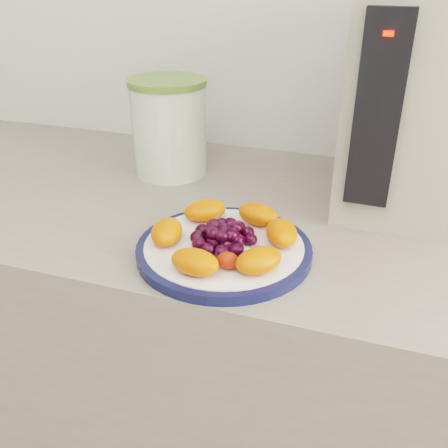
% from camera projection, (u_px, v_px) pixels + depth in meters
% --- Properties ---
extents(counter, '(3.50, 0.60, 0.90)m').
position_uv_depth(counter, '(292.00, 403.00, 1.06)').
color(counter, gray).
rests_on(counter, floor).
extents(cabinet_face, '(3.48, 0.58, 0.84)m').
position_uv_depth(cabinet_face, '(291.00, 413.00, 1.07)').
color(cabinet_face, '#9F6F52').
rests_on(cabinet_face, floor).
extents(plate_rim, '(0.26, 0.26, 0.01)m').
position_uv_depth(plate_rim, '(224.00, 250.00, 0.73)').
color(plate_rim, '#0F153C').
rests_on(plate_rim, counter).
extents(plate_face, '(0.23, 0.23, 0.02)m').
position_uv_depth(plate_face, '(224.00, 249.00, 0.73)').
color(plate_face, white).
rests_on(plate_face, counter).
extents(canister, '(0.19, 0.19, 0.17)m').
position_uv_depth(canister, '(169.00, 130.00, 0.98)').
color(canister, '#3F6418').
rests_on(canister, counter).
extents(canister_lid, '(0.19, 0.19, 0.01)m').
position_uv_depth(canister_lid, '(167.00, 82.00, 0.94)').
color(canister_lid, olive).
rests_on(canister_lid, canister).
extents(appliance_body, '(0.22, 0.31, 0.37)m').
position_uv_depth(appliance_body, '(420.00, 96.00, 0.82)').
color(appliance_body, '#A6A08E').
rests_on(appliance_body, counter).
extents(appliance_panel, '(0.06, 0.02, 0.28)m').
position_uv_depth(appliance_panel, '(378.00, 113.00, 0.70)').
color(appliance_panel, black).
rests_on(appliance_panel, appliance_body).
extents(appliance_led, '(0.01, 0.01, 0.01)m').
position_uv_depth(appliance_led, '(389.00, 33.00, 0.64)').
color(appliance_led, '#FF0C05').
rests_on(appliance_led, appliance_panel).
extents(fruit_plate, '(0.22, 0.22, 0.03)m').
position_uv_depth(fruit_plate, '(226.00, 235.00, 0.72)').
color(fruit_plate, '#FF4808').
rests_on(fruit_plate, plate_face).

